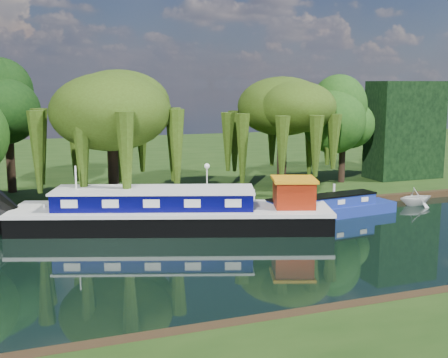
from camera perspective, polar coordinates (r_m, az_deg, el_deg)
name	(u,v)px	position (r m, az deg, el deg)	size (l,w,h in m)	color
ground	(265,251)	(28.15, 4.17, -7.35)	(120.00, 120.00, 0.00)	black
far_bank	(132,161)	(60.09, -9.34, 1.85)	(120.00, 52.00, 0.45)	black
dutch_barge	(175,213)	(32.29, -5.04, -3.42)	(18.41, 9.74, 3.81)	black
narrowboat	(322,209)	(35.32, 9.96, -3.06)	(10.64, 2.90, 1.53)	navy
red_dinghy	(75,232)	(32.65, -14.88, -5.27)	(2.01, 2.81, 0.58)	maroon
white_cruiser	(415,205)	(40.74, 18.86, -2.53)	(2.18, 2.53, 1.33)	silver
willow_left	(111,113)	(36.81, -11.37, 6.59)	(6.81, 6.81, 8.16)	black
willow_right	(282,116)	(41.84, 5.96, 6.39)	(6.12, 6.12, 7.46)	black
tree_far_mid	(7,106)	(42.97, -21.17, 6.89)	(5.49, 5.49, 8.98)	black
tree_far_right	(343,119)	(45.38, 12.04, 5.95)	(4.45, 4.45, 7.28)	black
conifer_hedge	(405,130)	(49.07, 17.87, 4.76)	(6.00, 3.00, 8.00)	black
lamppost	(207,172)	(37.35, -1.74, 0.70)	(0.36, 0.36, 2.56)	silver
mooring_posts	(203,201)	(35.34, -2.19, -2.24)	(19.16, 0.16, 1.00)	silver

